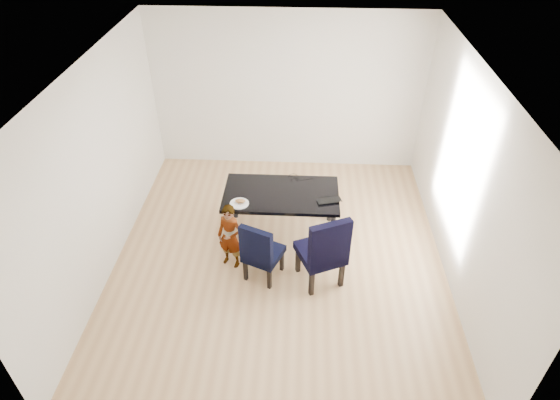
# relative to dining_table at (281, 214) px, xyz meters

# --- Properties ---
(floor) EXTENTS (4.50, 5.00, 0.01)m
(floor) POSITION_rel_dining_table_xyz_m (0.00, -0.50, -0.38)
(floor) COLOR tan
(floor) RESTS_ON ground
(ceiling) EXTENTS (4.50, 5.00, 0.01)m
(ceiling) POSITION_rel_dining_table_xyz_m (0.00, -0.50, 2.33)
(ceiling) COLOR white
(ceiling) RESTS_ON wall_back
(wall_back) EXTENTS (4.50, 0.01, 2.70)m
(wall_back) POSITION_rel_dining_table_xyz_m (0.00, 2.00, 0.98)
(wall_back) COLOR white
(wall_back) RESTS_ON ground
(wall_front) EXTENTS (4.50, 0.01, 2.70)m
(wall_front) POSITION_rel_dining_table_xyz_m (0.00, -3.00, 0.98)
(wall_front) COLOR white
(wall_front) RESTS_ON ground
(wall_left) EXTENTS (0.01, 5.00, 2.70)m
(wall_left) POSITION_rel_dining_table_xyz_m (-2.25, -0.50, 0.98)
(wall_left) COLOR silver
(wall_left) RESTS_ON ground
(wall_right) EXTENTS (0.01, 5.00, 2.70)m
(wall_right) POSITION_rel_dining_table_xyz_m (2.25, -0.50, 0.98)
(wall_right) COLOR silver
(wall_right) RESTS_ON ground
(dining_table) EXTENTS (1.60, 0.90, 0.75)m
(dining_table) POSITION_rel_dining_table_xyz_m (0.00, 0.00, 0.00)
(dining_table) COLOR black
(dining_table) RESTS_ON floor
(chair_left) EXTENTS (0.59, 0.59, 0.92)m
(chair_left) POSITION_rel_dining_table_xyz_m (-0.18, -0.84, 0.08)
(chair_left) COLOR black
(chair_left) RESTS_ON floor
(chair_right) EXTENTS (0.71, 0.72, 1.11)m
(chair_right) POSITION_rel_dining_table_xyz_m (0.54, -0.87, 0.18)
(chair_right) COLOR black
(chair_right) RESTS_ON floor
(child) EXTENTS (0.41, 0.34, 0.97)m
(child) POSITION_rel_dining_table_xyz_m (-0.64, -0.65, 0.11)
(child) COLOR red
(child) RESTS_ON floor
(plate) EXTENTS (0.30, 0.30, 0.01)m
(plate) POSITION_rel_dining_table_xyz_m (-0.55, -0.28, 0.38)
(plate) COLOR silver
(plate) RESTS_ON dining_table
(sandwich) EXTENTS (0.14, 0.07, 0.06)m
(sandwich) POSITION_rel_dining_table_xyz_m (-0.54, -0.27, 0.42)
(sandwich) COLOR #9F6938
(sandwich) RESTS_ON plate
(laptop) EXTENTS (0.37, 0.29, 0.03)m
(laptop) POSITION_rel_dining_table_xyz_m (0.65, -0.12, 0.39)
(laptop) COLOR black
(laptop) RESTS_ON dining_table
(cable_tangle) EXTENTS (0.16, 0.16, 0.01)m
(cable_tangle) POSITION_rel_dining_table_xyz_m (0.18, 0.33, 0.38)
(cable_tangle) COLOR black
(cable_tangle) RESTS_ON dining_table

